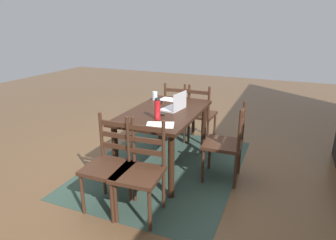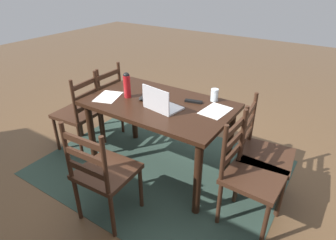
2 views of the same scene
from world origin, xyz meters
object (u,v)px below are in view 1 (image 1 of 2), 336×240
chair_right_far (140,171)px  laptop (176,105)px  chair_left_far (200,114)px  computer_mouse (161,114)px  chair_far_head (226,144)px  water_bottle (157,108)px  dining_table (164,119)px  drinking_glass (155,96)px  chair_right_near (110,165)px  chair_left_near (180,112)px  tv_remote (160,103)px

chair_right_far → laptop: 1.15m
chair_left_far → laptop: size_ratio=2.71×
chair_right_far → computer_mouse: bearing=-170.6°
chair_far_head → water_bottle: 0.93m
dining_table → drinking_glass: drinking_glass is taller
laptop → computer_mouse: 0.29m
chair_right_near → water_bottle: size_ratio=3.70×
dining_table → laptop: (-0.09, 0.11, 0.17)m
chair_far_head → chair_right_near: (1.00, -0.97, 0.00)m
laptop → chair_right_far: bearing=2.8°
chair_left_near → dining_table: bearing=9.5°
chair_right_near → chair_right_far: same height
water_bottle → computer_mouse: 0.20m
dining_table → chair_right_far: bearing=9.5°
chair_far_head → drinking_glass: chair_far_head is taller
chair_left_near → chair_left_far: 0.33m
dining_table → chair_left_near: (-0.99, -0.17, -0.21)m
chair_left_far → chair_far_head: bearing=32.4°
dining_table → laptop: 0.22m
water_bottle → chair_far_head: bearing=114.9°
chair_left_near → water_bottle: bearing=9.6°
chair_right_near → chair_far_head: bearing=135.8°
drinking_glass → chair_left_far: bearing=138.8°
chair_right_near → tv_remote: size_ratio=5.59×
water_bottle → computer_mouse: bearing=-170.3°
chair_left_near → chair_right_near: bearing=-0.1°
chair_left_far → chair_far_head: (0.99, 0.63, 0.00)m
chair_left_far → computer_mouse: 1.22m
computer_mouse → chair_far_head: bearing=97.4°
chair_left_far → tv_remote: 0.87m
computer_mouse → tv_remote: 0.50m
chair_far_head → drinking_glass: (-0.42, -1.13, 0.38)m
drinking_glass → tv_remote: size_ratio=0.72×
laptop → chair_far_head: bearing=82.2°
chair_right_far → tv_remote: size_ratio=5.59×
laptop → drinking_glass: 0.55m
dining_table → drinking_glass: (-0.42, -0.33, 0.17)m
chair_left_far → computer_mouse: size_ratio=9.50×
dining_table → chair_right_far: size_ratio=1.48×
water_bottle → chair_right_near: bearing=-19.5°
dining_table → tv_remote: bearing=-145.5°
tv_remote → chair_far_head: bearing=-29.0°
chair_left_far → chair_right_far: (1.99, -0.00, 0.00)m
chair_far_head → chair_right_near: 1.39m
chair_right_far → computer_mouse: (-0.82, -0.13, 0.33)m
dining_table → tv_remote: 0.35m
water_bottle → drinking_glass: water_bottle is taller
tv_remote → chair_right_near: bearing=-102.7°
drinking_glass → laptop: bearing=53.6°
chair_right_far → laptop: (-1.09, -0.05, 0.37)m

